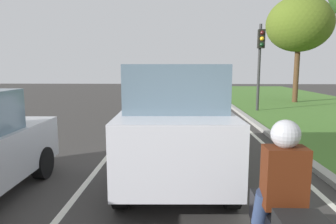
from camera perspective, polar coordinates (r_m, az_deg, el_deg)
The scene contains 8 objects.
ground_plane at distance 11.91m, azimuth -3.31°, elevation -2.46°, with size 60.00×60.00×0.00m, color #383533.
lane_line_center at distance 11.99m, azimuth -6.65°, elevation -2.42°, with size 0.12×32.00×0.01m, color silver.
lane_line_right_edge at distance 12.12m, azimuth 13.91°, elevation -2.49°, with size 0.12×32.00×0.01m, color silver.
curb_right at distance 12.23m, azimuth 16.21°, elevation -2.22°, with size 0.24×48.00×0.12m, color #9E9B93.
car_suv_ahead at distance 6.23m, azimuth 1.23°, elevation -1.50°, with size 2.09×4.56×2.28m.
rider_person at distance 3.23m, azimuth 20.76°, elevation -11.01°, with size 0.50×0.40×1.16m.
traffic_light_near_right at distance 15.96m, azimuth 16.87°, elevation 10.48°, with size 0.32×0.50×4.34m.
tree_roadside_far at distance 20.97m, azimuth 23.34°, elevation 14.83°, with size 3.95×3.95×6.54m.
Camera 1 is at (1.08, 2.35, 2.23)m, focal length 32.59 mm.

